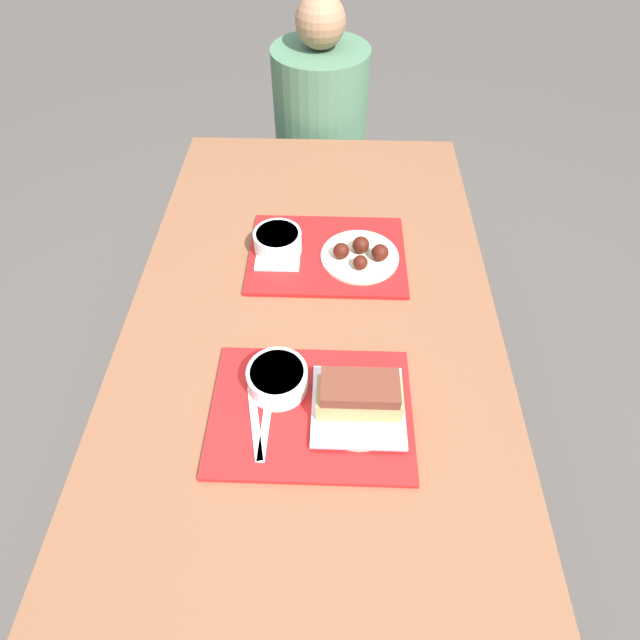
{
  "coord_description": "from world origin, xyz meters",
  "views": [
    {
      "loc": [
        0.04,
        -0.72,
        1.67
      ],
      "look_at": [
        0.02,
        0.02,
        0.79
      ],
      "focal_mm": 28.0,
      "sensor_mm": 36.0,
      "label": 1
    }
  ],
  "objects_px": {
    "bowl_coleslaw_far": "(278,241)",
    "tray_far": "(327,255)",
    "wings_plate_far": "(360,254)",
    "person_seated_across": "(320,111)",
    "brisket_sandwich_plate": "(359,400)",
    "bowl_coleslaw_near": "(278,378)",
    "tray_near": "(311,411)"
  },
  "relations": [
    {
      "from": "wings_plate_far",
      "to": "person_seated_across",
      "type": "distance_m",
      "value": 0.84
    },
    {
      "from": "person_seated_across",
      "to": "tray_near",
      "type": "bearing_deg",
      "value": -89.02
    },
    {
      "from": "tray_near",
      "to": "brisket_sandwich_plate",
      "type": "height_order",
      "value": "brisket_sandwich_plate"
    },
    {
      "from": "bowl_coleslaw_far",
      "to": "person_seated_across",
      "type": "height_order",
      "value": "person_seated_across"
    },
    {
      "from": "tray_far",
      "to": "wings_plate_far",
      "type": "xyz_separation_m",
      "value": [
        0.09,
        -0.02,
        0.02
      ]
    },
    {
      "from": "brisket_sandwich_plate",
      "to": "tray_far",
      "type": "bearing_deg",
      "value": 98.88
    },
    {
      "from": "bowl_coleslaw_far",
      "to": "tray_near",
      "type": "bearing_deg",
      "value": -77.27
    },
    {
      "from": "tray_far",
      "to": "bowl_coleslaw_near",
      "type": "height_order",
      "value": "bowl_coleslaw_near"
    },
    {
      "from": "bowl_coleslaw_far",
      "to": "wings_plate_far",
      "type": "bearing_deg",
      "value": -7.43
    },
    {
      "from": "tray_far",
      "to": "wings_plate_far",
      "type": "relative_size",
      "value": 2.01
    },
    {
      "from": "tray_far",
      "to": "person_seated_across",
      "type": "xyz_separation_m",
      "value": [
        -0.04,
        0.81,
        -0.02
      ]
    },
    {
      "from": "bowl_coleslaw_near",
      "to": "brisket_sandwich_plate",
      "type": "distance_m",
      "value": 0.18
    },
    {
      "from": "brisket_sandwich_plate",
      "to": "person_seated_across",
      "type": "xyz_separation_m",
      "value": [
        -0.12,
        1.29,
        -0.06
      ]
    },
    {
      "from": "tray_far",
      "to": "bowl_coleslaw_far",
      "type": "distance_m",
      "value": 0.14
    },
    {
      "from": "bowl_coleslaw_near",
      "to": "wings_plate_far",
      "type": "bearing_deg",
      "value": 65.7
    },
    {
      "from": "bowl_coleslaw_far",
      "to": "person_seated_across",
      "type": "xyz_separation_m",
      "value": [
        0.09,
        0.8,
        -0.06
      ]
    },
    {
      "from": "bowl_coleslaw_far",
      "to": "tray_far",
      "type": "bearing_deg",
      "value": -3.86
    },
    {
      "from": "bowl_coleslaw_near",
      "to": "brisket_sandwich_plate",
      "type": "bearing_deg",
      "value": -16.66
    },
    {
      "from": "person_seated_across",
      "to": "brisket_sandwich_plate",
      "type": "bearing_deg",
      "value": -84.75
    },
    {
      "from": "tray_far",
      "to": "bowl_coleslaw_far",
      "type": "height_order",
      "value": "bowl_coleslaw_far"
    },
    {
      "from": "tray_near",
      "to": "bowl_coleslaw_far",
      "type": "bearing_deg",
      "value": 102.73
    },
    {
      "from": "brisket_sandwich_plate",
      "to": "bowl_coleslaw_far",
      "type": "distance_m",
      "value": 0.53
    },
    {
      "from": "tray_far",
      "to": "brisket_sandwich_plate",
      "type": "relative_size",
      "value": 2.2
    },
    {
      "from": "bowl_coleslaw_near",
      "to": "person_seated_across",
      "type": "height_order",
      "value": "person_seated_across"
    },
    {
      "from": "tray_near",
      "to": "person_seated_across",
      "type": "distance_m",
      "value": 1.29
    },
    {
      "from": "tray_near",
      "to": "wings_plate_far",
      "type": "distance_m",
      "value": 0.47
    },
    {
      "from": "brisket_sandwich_plate",
      "to": "person_seated_across",
      "type": "height_order",
      "value": "person_seated_across"
    },
    {
      "from": "wings_plate_far",
      "to": "person_seated_across",
      "type": "relative_size",
      "value": 0.31
    },
    {
      "from": "bowl_coleslaw_far",
      "to": "wings_plate_far",
      "type": "distance_m",
      "value": 0.22
    },
    {
      "from": "bowl_coleslaw_near",
      "to": "brisket_sandwich_plate",
      "type": "xyz_separation_m",
      "value": [
        0.17,
        -0.05,
        0.01
      ]
    },
    {
      "from": "bowl_coleslaw_near",
      "to": "person_seated_across",
      "type": "relative_size",
      "value": 0.19
    },
    {
      "from": "brisket_sandwich_plate",
      "to": "wings_plate_far",
      "type": "distance_m",
      "value": 0.46
    }
  ]
}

